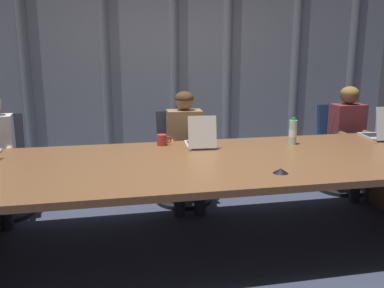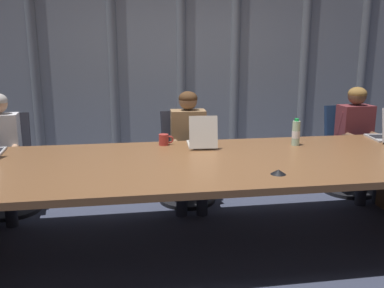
{
  "view_description": "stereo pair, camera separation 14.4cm",
  "coord_description": "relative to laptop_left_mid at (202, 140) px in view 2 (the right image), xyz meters",
  "views": [
    {
      "loc": [
        -0.78,
        -3.04,
        1.58
      ],
      "look_at": [
        -0.12,
        0.15,
        0.83
      ],
      "focal_mm": 38.14,
      "sensor_mm": 36.0,
      "label": 1
    },
    {
      "loc": [
        -0.63,
        -3.06,
        1.58
      ],
      "look_at": [
        -0.12,
        0.15,
        0.83
      ],
      "focal_mm": 38.14,
      "sensor_mm": 36.0,
      "label": 2
    }
  ],
  "objects": [
    {
      "name": "ground_plane",
      "position": [
        -0.02,
        -0.46,
        -0.79
      ],
      "size": [
        12.35,
        12.35,
        0.0
      ],
      "primitive_type": "plane",
      "color": "#383D51"
    },
    {
      "name": "conference_table",
      "position": [
        -0.02,
        -0.46,
        -0.19
      ],
      "size": [
        4.38,
        1.46,
        0.73
      ],
      "color": "brown",
      "rests_on": "ground_plane"
    },
    {
      "name": "curtain_backdrop",
      "position": [
        -0.02,
        1.83,
        0.71
      ],
      "size": [
        6.18,
        0.17,
        2.99
      ],
      "color": "gray",
      "rests_on": "ground_plane"
    },
    {
      "name": "laptop_left_mid",
      "position": [
        0.0,
        0.0,
        0.0
      ],
      "size": [
        0.27,
        0.38,
        0.3
      ],
      "rotation": [
        0.0,
        0.0,
        1.5
      ],
      "color": "beige",
      "rests_on": "conference_table"
    },
    {
      "name": "office_chair_left_end",
      "position": [
        -1.85,
        0.64,
        -0.43
      ],
      "size": [
        0.6,
        0.6,
        0.96
      ],
      "rotation": [
        0.0,
        0.0,
        -1.46
      ],
      "color": "#2D2D38",
      "rests_on": "ground_plane"
    },
    {
      "name": "office_chair_left_mid",
      "position": [
        -0.06,
        0.63,
        -0.44
      ],
      "size": [
        0.6,
        0.61,
        0.95
      ],
      "rotation": [
        0.0,
        0.0,
        -1.41
      ],
      "color": "#2D2D38",
      "rests_on": "ground_plane"
    },
    {
      "name": "office_chair_center",
      "position": [
        1.82,
        0.64,
        -0.43
      ],
      "size": [
        0.6,
        0.6,
        0.97
      ],
      "rotation": [
        0.0,
        0.0,
        -1.48
      ],
      "color": "navy",
      "rests_on": "ground_plane"
    },
    {
      "name": "person_left_mid",
      "position": [
        -0.05,
        0.47,
        -0.13
      ],
      "size": [
        0.38,
        0.56,
        1.18
      ],
      "rotation": [
        0.0,
        0.0,
        -1.62
      ],
      "color": "olive",
      "rests_on": "ground_plane"
    },
    {
      "name": "person_center",
      "position": [
        1.82,
        0.48,
        -0.11
      ],
      "size": [
        0.37,
        0.55,
        1.19
      ],
      "rotation": [
        0.0,
        0.0,
        -1.54
      ],
      "color": "brown",
      "rests_on": "ground_plane"
    },
    {
      "name": "water_bottle_primary",
      "position": [
        0.86,
        -0.08,
        0.06
      ],
      "size": [
        0.07,
        0.07,
        0.25
      ],
      "color": "#ADD1B2",
      "rests_on": "conference_table"
    },
    {
      "name": "coffee_mug_far",
      "position": [
        -0.33,
        0.12,
        -0.01
      ],
      "size": [
        0.14,
        0.09,
        0.1
      ],
      "color": "#B2332D",
      "rests_on": "conference_table"
    },
    {
      "name": "conference_mic_left_side",
      "position": [
        0.38,
        -0.91,
        -0.04
      ],
      "size": [
        0.11,
        0.11,
        0.03
      ],
      "primitive_type": "cone",
      "color": "black",
      "rests_on": "conference_table"
    }
  ]
}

